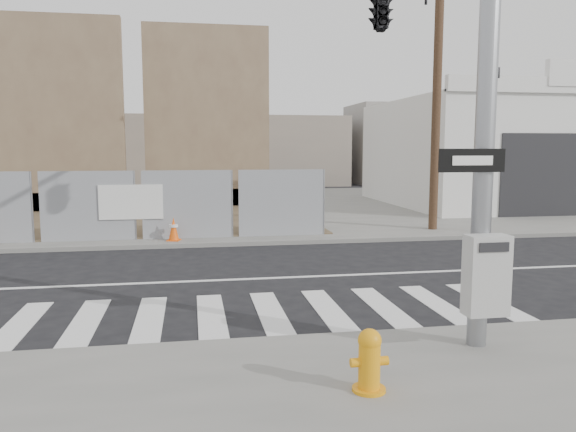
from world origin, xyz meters
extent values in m
plane|color=black|center=(0.00, 0.00, 0.00)|extent=(100.00, 100.00, 0.00)
cube|color=slate|center=(0.00, 14.00, 0.06)|extent=(50.00, 20.00, 0.12)
cylinder|color=gray|center=(2.50, -4.80, 3.62)|extent=(0.26, 0.26, 7.00)
cube|color=#B2B2AF|center=(2.45, -5.08, 1.15)|extent=(0.55, 0.30, 1.05)
cube|color=black|center=(2.25, -4.96, 2.62)|extent=(0.90, 0.03, 0.30)
cube|color=silver|center=(2.25, -4.98, 2.62)|extent=(0.55, 0.01, 0.12)
imported|color=black|center=(2.50, -0.60, 5.57)|extent=(0.53, 2.48, 1.00)
cylinder|color=gray|center=(8.00, 4.60, 2.72)|extent=(0.12, 0.12, 5.20)
imported|color=black|center=(8.00, 4.60, 5.22)|extent=(0.16, 0.20, 1.00)
cube|color=brown|center=(-7.00, 13.00, 4.12)|extent=(6.00, 0.50, 8.00)
cube|color=brown|center=(-7.00, 13.40, 0.52)|extent=(6.00, 1.30, 0.80)
cube|color=brown|center=(-0.50, 14.00, 4.12)|extent=(5.50, 0.50, 8.00)
cube|color=brown|center=(-0.50, 14.40, 0.52)|extent=(5.50, 1.30, 0.80)
cube|color=silver|center=(14.00, 13.00, 2.52)|extent=(12.00, 10.00, 4.80)
cube|color=black|center=(12.00, 7.98, 1.72)|extent=(3.40, 0.06, 3.20)
cylinder|color=#4C3323|center=(6.50, 5.50, 5.12)|extent=(0.28, 0.28, 10.00)
cylinder|color=orange|center=(0.60, -5.97, 0.14)|extent=(0.38, 0.38, 0.04)
cylinder|color=orange|center=(0.60, -5.97, 0.40)|extent=(0.24, 0.24, 0.56)
sphere|color=orange|center=(0.60, -5.97, 0.69)|extent=(0.26, 0.26, 0.26)
cylinder|color=orange|center=(0.45, -5.97, 0.45)|extent=(0.13, 0.10, 0.10)
cylinder|color=orange|center=(0.75, -5.97, 0.45)|extent=(0.13, 0.10, 0.10)
cube|color=#F1540C|center=(-1.81, 4.62, 0.13)|extent=(0.42, 0.42, 0.03)
cone|color=#F1540C|center=(-1.81, 4.62, 0.45)|extent=(0.38, 0.38, 0.67)
cylinder|color=silver|center=(-1.81, 4.62, 0.55)|extent=(0.26, 0.26, 0.08)
camera|label=1|loc=(-1.29, -11.63, 2.79)|focal=35.00mm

